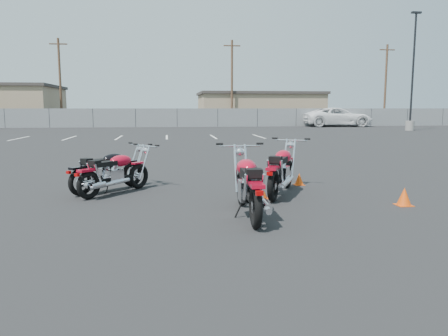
{
  "coord_description": "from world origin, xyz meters",
  "views": [
    {
      "loc": [
        -0.93,
        -8.15,
        1.87
      ],
      "look_at": [
        0.2,
        0.6,
        0.65
      ],
      "focal_mm": 35.0,
      "sensor_mm": 36.0,
      "label": 1
    }
  ],
  "objects": [
    {
      "name": "training_cone_far",
      "position": [
        3.57,
        -0.41,
        0.17
      ],
      "size": [
        0.29,
        0.29,
        0.35
      ],
      "color": "#E94C0C",
      "rests_on": "ground"
    },
    {
      "name": "utility_pole_c",
      "position": [
        6.0,
        39.0,
        4.69
      ],
      "size": [
        1.8,
        0.24,
        9.0
      ],
      "color": "#462F20",
      "rests_on": "ground"
    },
    {
      "name": "motorcycle_second_black",
      "position": [
        -2.29,
        1.83,
        0.47
      ],
      "size": [
        1.75,
        1.78,
        1.03
      ],
      "color": "black",
      "rests_on": "ground"
    },
    {
      "name": "motorcycle_rear_red",
      "position": [
        0.45,
        -0.84,
        0.54
      ],
      "size": [
        0.94,
        2.43,
        1.19
      ],
      "color": "black",
      "rests_on": "ground"
    },
    {
      "name": "parking_line_stripes",
      "position": [
        -2.5,
        20.0,
        0.0
      ],
      "size": [
        15.12,
        4.0,
        0.01
      ],
      "color": "silver",
      "rests_on": "ground"
    },
    {
      "name": "motorcycle_front_red",
      "position": [
        -2.09,
        1.48,
        0.47
      ],
      "size": [
        1.67,
        1.83,
        1.02
      ],
      "color": "black",
      "rests_on": "ground"
    },
    {
      "name": "white_van",
      "position": [
        16.0,
        33.97,
        1.48
      ],
      "size": [
        3.37,
        7.91,
        2.97
      ],
      "primitive_type": "imported",
      "rotation": [
        0.0,
        0.0,
        1.54
      ],
      "color": "white",
      "rests_on": "ground"
    },
    {
      "name": "light_pole_east",
      "position": [
        18.97,
        25.84,
        2.42
      ],
      "size": [
        0.8,
        0.7,
        9.5
      ],
      "color": "gray",
      "rests_on": "ground"
    },
    {
      "name": "training_cone_extra",
      "position": [
        0.99,
        0.59,
        0.15
      ],
      "size": [
        0.25,
        0.25,
        0.3
      ],
      "color": "#E94C0C",
      "rests_on": "ground"
    },
    {
      "name": "ground",
      "position": [
        0.0,
        0.0,
        0.0
      ],
      "size": [
        120.0,
        120.0,
        0.0
      ],
      "primitive_type": "plane",
      "color": "black",
      "rests_on": "ground"
    },
    {
      "name": "utility_pole_b",
      "position": [
        -12.0,
        40.0,
        4.69
      ],
      "size": [
        1.8,
        0.24,
        9.0
      ],
      "color": "#462F20",
      "rests_on": "ground"
    },
    {
      "name": "chainlink_fence",
      "position": [
        -0.0,
        35.0,
        0.9
      ],
      "size": [
        80.06,
        0.06,
        1.8
      ],
      "color": "slate",
      "rests_on": "ground"
    },
    {
      "name": "training_cone_near",
      "position": [
        2.24,
        2.03,
        0.14
      ],
      "size": [
        0.24,
        0.24,
        0.29
      ],
      "color": "#E94C0C",
      "rests_on": "ground"
    },
    {
      "name": "tan_building_east",
      "position": [
        10.0,
        44.0,
        1.86
      ],
      "size": [
        14.4,
        9.4,
        3.7
      ],
      "color": "#957F60",
      "rests_on": "ground"
    },
    {
      "name": "utility_pole_d",
      "position": [
        24.0,
        40.0,
        4.69
      ],
      "size": [
        1.8,
        0.24,
        9.0
      ],
      "color": "#462F20",
      "rests_on": "ground"
    },
    {
      "name": "motorcycle_third_red",
      "position": [
        1.5,
        0.95,
        0.53
      ],
      "size": [
        1.47,
        2.3,
        1.16
      ],
      "color": "black",
      "rests_on": "ground"
    }
  ]
}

